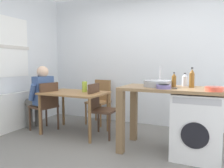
% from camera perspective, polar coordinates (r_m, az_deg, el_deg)
% --- Properties ---
extents(ground_plane, '(5.46, 5.46, 0.00)m').
position_cam_1_polar(ground_plane, '(3.07, -2.16, -18.38)').
color(ground_plane, slate).
extents(wall_back, '(4.60, 0.10, 2.70)m').
position_cam_1_polar(wall_back, '(4.45, 7.92, 6.79)').
color(wall_back, silver).
rests_on(wall_back, ground_plane).
extents(radiator, '(0.10, 0.80, 0.70)m').
position_cam_1_polar(radiator, '(4.41, -24.68, -6.72)').
color(radiator, white).
rests_on(radiator, ground_plane).
extents(dining_table, '(1.10, 0.76, 0.74)m').
position_cam_1_polar(dining_table, '(3.85, -9.99, -3.57)').
color(dining_table, '#9E7042').
rests_on(dining_table, ground_plane).
extents(chair_person_seat, '(0.48, 0.48, 0.90)m').
position_cam_1_polar(chair_person_seat, '(4.12, -17.22, -5.06)').
color(chair_person_seat, '#4C3323').
rests_on(chair_person_seat, ground_plane).
extents(chair_opposite, '(0.42, 0.42, 0.90)m').
position_cam_1_polar(chair_opposite, '(3.67, -3.36, -6.08)').
color(chair_opposite, '#4C3323').
rests_on(chair_opposite, ground_plane).
extents(chair_spare_by_wall, '(0.44, 0.44, 0.90)m').
position_cam_1_polar(chair_spare_by_wall, '(4.48, -3.22, -4.00)').
color(chair_spare_by_wall, olive).
rests_on(chair_spare_by_wall, ground_plane).
extents(seated_person, '(0.54, 0.54, 1.20)m').
position_cam_1_polar(seated_person, '(4.22, -18.55, -2.60)').
color(seated_person, '#595651').
rests_on(seated_person, ground_plane).
extents(kitchen_counter, '(1.50, 0.68, 0.92)m').
position_cam_1_polar(kitchen_counter, '(3.06, 12.89, -3.72)').
color(kitchen_counter, olive).
rests_on(kitchen_counter, ground_plane).
extents(washing_machine, '(0.60, 0.61, 0.86)m').
position_cam_1_polar(washing_machine, '(3.07, 21.58, -10.25)').
color(washing_machine, white).
rests_on(washing_machine, ground_plane).
extents(sink_basin, '(0.38, 0.38, 0.09)m').
position_cam_1_polar(sink_basin, '(3.04, 12.02, 0.12)').
color(sink_basin, '#9EA0A5').
rests_on(sink_basin, kitchen_counter).
extents(tap, '(0.02, 0.02, 0.28)m').
position_cam_1_polar(tap, '(3.21, 12.74, 2.07)').
color(tap, '#B2B2B7').
rests_on(tap, kitchen_counter).
extents(bottle_tall_green, '(0.06, 0.06, 0.20)m').
position_cam_1_polar(bottle_tall_green, '(3.11, 16.22, 1.00)').
color(bottle_tall_green, brown).
rests_on(bottle_tall_green, kitchen_counter).
extents(bottle_squat_brown, '(0.08, 0.08, 0.19)m').
position_cam_1_polar(bottle_squat_brown, '(3.25, 18.87, 1.00)').
color(bottle_squat_brown, silver).
rests_on(bottle_squat_brown, kitchen_counter).
extents(bottle_clear_small, '(0.07, 0.07, 0.27)m').
position_cam_1_polar(bottle_clear_small, '(3.06, 20.56, 1.40)').
color(bottle_clear_small, brown).
rests_on(bottle_clear_small, kitchen_counter).
extents(mixing_bowl, '(0.19, 0.19, 0.05)m').
position_cam_1_polar(mixing_bowl, '(2.83, 13.62, -0.65)').
color(mixing_bowl, slate).
rests_on(mixing_bowl, kitchen_counter).
extents(colander, '(0.20, 0.20, 0.06)m').
position_cam_1_polar(colander, '(2.76, 25.62, -1.14)').
color(colander, '#D84C38').
rests_on(colander, kitchen_counter).
extents(vase, '(0.09, 0.09, 0.19)m').
position_cam_1_polar(vase, '(3.83, -7.34, -0.71)').
color(vase, '#A8C63D').
rests_on(vase, dining_table).
extents(scissors, '(0.15, 0.06, 0.01)m').
position_cam_1_polar(scissors, '(2.91, 15.67, -1.01)').
color(scissors, '#B2B2B7').
rests_on(scissors, kitchen_counter).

